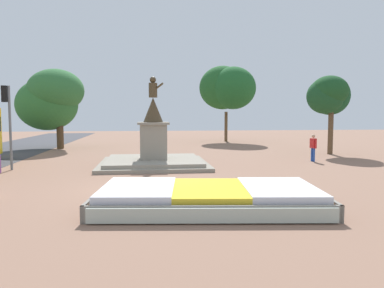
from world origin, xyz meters
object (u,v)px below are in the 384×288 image
(flower_planter, at_px, (209,198))
(pedestrian_crossing_plaza, at_px, (313,146))
(statue_monument, at_px, (153,151))
(traffic_light_mid_block, at_px, (7,112))

(flower_planter, height_order, pedestrian_crossing_plaza, pedestrian_crossing_plaza)
(statue_monument, distance_m, traffic_light_mid_block, 7.48)
(statue_monument, relative_size, traffic_light_mid_block, 1.38)
(traffic_light_mid_block, xyz_separation_m, pedestrian_crossing_plaza, (16.43, 1.40, -1.98))
(pedestrian_crossing_plaza, bearing_deg, statue_monument, -176.35)
(statue_monument, distance_m, pedestrian_crossing_plaza, 9.32)
(statue_monument, height_order, traffic_light_mid_block, statue_monument)
(flower_planter, height_order, traffic_light_mid_block, traffic_light_mid_block)
(traffic_light_mid_block, bearing_deg, statue_monument, 6.49)
(flower_planter, distance_m, statue_monument, 9.50)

